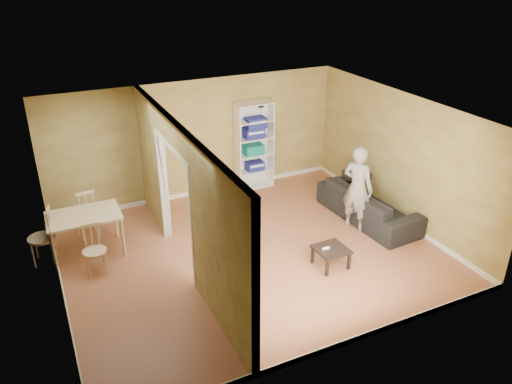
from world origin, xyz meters
The scene contains 16 objects.
room_shell centered at (0.00, 0.00, 1.30)m, with size 6.50×6.50×6.50m.
partition centered at (-1.20, 0.00, 1.30)m, with size 0.22×5.50×2.60m, color tan, non-canonical shape.
wall_speaker centered at (1.50, 2.69, 1.90)m, with size 0.10×0.10×0.10m, color black.
sofa centered at (2.70, 0.13, 0.45)m, with size 1.01×2.35×0.89m, color black.
person centered at (2.25, -0.05, 1.02)m, with size 0.58×0.74×2.03m, color slate.
bookshelf centered at (1.27, 2.61, 1.01)m, with size 0.85×0.37×2.01m.
paper_box_navy_a centered at (1.29, 2.56, 0.53)m, with size 0.40×0.26×0.20m, color navy.
paper_box_teal centered at (1.25, 2.56, 0.93)m, with size 0.44×0.29×0.23m, color #0F5359.
paper_box_navy_b centered at (1.26, 2.56, 1.33)m, with size 0.45×0.29×0.23m, color navy.
paper_box_navy_c centered at (1.30, 2.56, 1.56)m, with size 0.45×0.30×0.23m, color navy.
coffee_table centered at (1.07, -0.99, 0.31)m, with size 0.54×0.54×0.36m.
game_controller centered at (0.97, -0.97, 0.37)m, with size 0.14×0.04×0.03m, color white.
dining_table centered at (-2.67, 1.25, 0.71)m, with size 1.26×0.84×0.79m.
chair_left centered at (-3.41, 1.28, 0.51)m, with size 0.47×0.47×1.03m, color tan, non-canonical shape.
chair_near centered at (-2.64, 0.58, 0.44)m, with size 0.40×0.40×0.87m, color tan, non-canonical shape.
chair_far centered at (-2.57, 1.93, 0.50)m, with size 0.46×0.46×1.00m, color #D1BC88, non-canonical shape.
Camera 1 is at (-3.24, -7.05, 4.96)m, focal length 35.00 mm.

